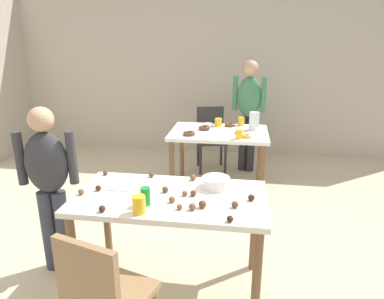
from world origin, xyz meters
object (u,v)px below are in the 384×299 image
at_px(dining_table_far, 219,140).
at_px(dining_table_near, 170,208).
at_px(chair_near_table, 103,294).
at_px(person_adult_far, 249,107).
at_px(pitcher_far, 254,121).
at_px(soda_can, 145,196).
at_px(person_girl_near, 49,178).
at_px(chair_far_table, 211,135).
at_px(mixing_bowl, 216,182).

bearing_deg(dining_table_far, dining_table_near, -96.92).
height_order(dining_table_near, chair_near_table, chair_near_table).
distance_m(chair_near_table, person_adult_far, 3.36).
bearing_deg(chair_near_table, pitcher_far, 72.35).
distance_m(dining_table_far, soda_can, 1.99).
bearing_deg(soda_can, pitcher_far, 70.11).
bearing_deg(person_girl_near, person_adult_far, 58.19).
xyz_separation_m(chair_far_table, pitcher_far, (0.57, -0.62, 0.36)).
bearing_deg(pitcher_far, chair_near_table, -107.65).
xyz_separation_m(chair_near_table, pitcher_far, (0.84, 2.64, 0.36)).
xyz_separation_m(person_girl_near, person_adult_far, (1.51, 2.43, 0.12)).
bearing_deg(person_adult_far, mixing_bowl, -96.17).
height_order(person_girl_near, soda_can, person_girl_near).
distance_m(dining_table_near, person_adult_far, 2.59).
relative_size(dining_table_near, soda_can, 11.01).
relative_size(person_girl_near, pitcher_far, 6.23).
bearing_deg(person_adult_far, chair_far_table, 177.60).
relative_size(dining_table_near, chair_near_table, 1.54).
relative_size(chair_far_table, pitcher_far, 4.05).
relative_size(mixing_bowl, pitcher_far, 0.95).
bearing_deg(chair_far_table, pitcher_far, -47.85).
bearing_deg(dining_table_near, pitcher_far, 72.03).
height_order(dining_table_far, soda_can, soda_can).
height_order(dining_table_far, mixing_bowl, mixing_bowl).
bearing_deg(chair_far_table, mixing_bowl, -83.88).
xyz_separation_m(dining_table_near, person_adult_far, (0.56, 2.51, 0.26)).
height_order(dining_table_far, chair_far_table, chair_far_table).
xyz_separation_m(chair_near_table, soda_can, (0.09, 0.57, 0.31)).
height_order(dining_table_far, person_girl_near, person_girl_near).
height_order(person_girl_near, pitcher_far, person_girl_near).
relative_size(person_girl_near, soda_can, 10.96).
xyz_separation_m(person_girl_near, mixing_bowl, (1.26, 0.10, 0.00)).
bearing_deg(dining_table_far, soda_can, -100.09).
xyz_separation_m(mixing_bowl, pitcher_far, (0.31, 1.73, 0.07)).
bearing_deg(chair_far_table, person_adult_far, -2.40).
height_order(dining_table_near, soda_can, soda_can).
bearing_deg(pitcher_far, mixing_bowl, -100.28).
xyz_separation_m(dining_table_near, mixing_bowl, (0.31, 0.18, 0.14)).
xyz_separation_m(chair_near_table, person_adult_far, (0.78, 3.24, 0.41)).
distance_m(mixing_bowl, pitcher_far, 1.76).
bearing_deg(dining_table_near, dining_table_far, 83.08).
relative_size(person_girl_near, mixing_bowl, 6.54).
bearing_deg(person_girl_near, dining_table_near, -4.81).
relative_size(dining_table_near, dining_table_far, 1.18).
xyz_separation_m(chair_far_table, soda_can, (-0.18, -2.70, 0.31)).
relative_size(chair_far_table, person_girl_near, 0.65).
xyz_separation_m(dining_table_near, soda_can, (-0.13, -0.16, 0.16)).
relative_size(dining_table_near, person_adult_far, 0.88).
height_order(dining_table_far, pitcher_far, pitcher_far).
distance_m(soda_can, pitcher_far, 2.20).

